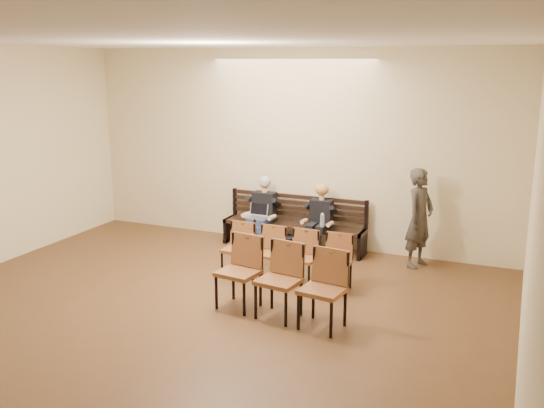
% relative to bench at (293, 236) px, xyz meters
% --- Properties ---
extents(ground, '(10.00, 10.00, 0.00)m').
position_rel_bench_xyz_m(ground, '(-0.18, -4.65, -0.23)').
color(ground, '#55331D').
rests_on(ground, ground).
extents(room_walls, '(8.02, 10.01, 3.51)m').
position_rel_bench_xyz_m(room_walls, '(-0.18, -3.86, 2.31)').
color(room_walls, beige).
rests_on(room_walls, ground).
extents(bench, '(2.60, 0.90, 0.45)m').
position_rel_bench_xyz_m(bench, '(0.00, 0.00, 0.00)').
color(bench, black).
rests_on(bench, ground).
extents(seated_man, '(0.50, 0.70, 1.21)m').
position_rel_bench_xyz_m(seated_man, '(-0.55, -0.12, 0.38)').
color(seated_man, black).
rests_on(seated_man, ground).
extents(seated_woman, '(0.47, 0.64, 1.08)m').
position_rel_bench_xyz_m(seated_woman, '(0.53, -0.12, 0.32)').
color(seated_woman, black).
rests_on(seated_woman, ground).
extents(laptop, '(0.39, 0.33, 0.25)m').
position_rel_bench_xyz_m(laptop, '(-0.60, -0.30, 0.35)').
color(laptop, silver).
rests_on(laptop, bench).
extents(water_bottle, '(0.07, 0.07, 0.24)m').
position_rel_bench_xyz_m(water_bottle, '(0.66, -0.38, 0.34)').
color(water_bottle, silver).
rests_on(water_bottle, bench).
extents(bag, '(0.44, 0.38, 0.27)m').
position_rel_bench_xyz_m(bag, '(-0.06, -0.18, -0.09)').
color(bag, black).
rests_on(bag, ground).
extents(passerby, '(0.66, 0.79, 1.86)m').
position_rel_bench_xyz_m(passerby, '(2.21, -0.09, 0.71)').
color(passerby, '#37332D').
rests_on(passerby, ground).
extents(chair_row_front, '(2.02, 0.47, 0.83)m').
position_rel_bench_xyz_m(chair_row_front, '(0.50, -1.65, 0.19)').
color(chair_row_front, brown).
rests_on(chair_row_front, ground).
extents(chair_row_back, '(1.83, 0.78, 0.99)m').
position_rel_bench_xyz_m(chair_row_back, '(0.90, -2.86, 0.27)').
color(chair_row_back, brown).
rests_on(chair_row_back, ground).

